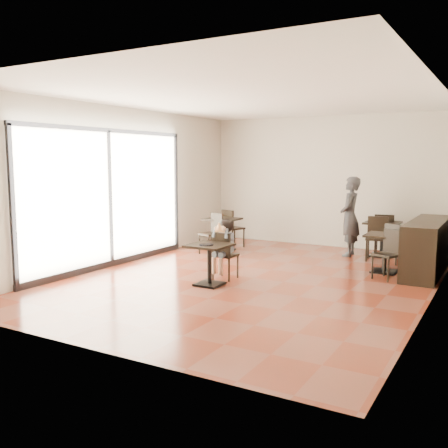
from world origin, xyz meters
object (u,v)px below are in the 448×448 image
Objects in this scene: child at (225,249)px; chair_back_a at (384,234)px; child_chair at (225,255)px; cafe_table_left at (222,234)px; adult_patron at (350,216)px; chair_left_a at (234,228)px; cafe_table_back at (382,239)px; chair_left_b at (210,234)px; cafe_table_mid at (385,253)px; child_table at (209,265)px; chair_mid_a at (399,246)px; chair_mid_b at (387,255)px; chair_back_b at (376,239)px.

chair_back_a is at bearing 62.58° from child.
child_chair reaches higher than cafe_table_left.
child_chair is at bearing 55.33° from chair_back_a.
adult_patron reaches higher than chair_left_a.
adult_patron is at bearing -155.22° from cafe_table_back.
chair_left_b reaches higher than child_chair.
adult_patron reaches higher than cafe_table_mid.
adult_patron is at bearing 128.47° from cafe_table_mid.
cafe_table_left is at bearing -80.39° from adult_patron.
child_table is at bearing -115.58° from cafe_table_back.
chair_mid_a is at bearing 44.62° from child.
adult_patron is 1.50m from chair_mid_a.
chair_back_a reaches higher than chair_left_a.
child reaches higher than chair_mid_b.
cafe_table_mid is at bearing -173.19° from chair_left_a.
child_table is 0.77× the size of chair_left_a.
chair_back_a is (3.43, 1.92, 0.00)m from chair_left_b.
child_table is 3.44m from cafe_table_mid.
child reaches higher than child_table.
child_chair is at bearing -126.35° from chair_mid_b.
adult_patron is 2.00× the size of chair_mid_a.
chair_back_a reaches higher than chair_mid_a.
child reaches higher than chair_left_b.
adult_patron is at bearing -112.01° from child_chair.
chair_left_a is 3.52m from chair_back_a.
adult_patron reaches higher than chair_left_b.
chair_left_a is at bearing -91.26° from adult_patron.
child_chair is 0.92× the size of chair_back_a.
chair_back_b reaches higher than cafe_table_left.
cafe_table_back is 2.25m from chair_mid_b.
chair_back_b reaches higher than child_table.
chair_back_a is (-0.55, 2.41, 0.02)m from chair_mid_b.
chair_left_b is at bearing -162.16° from chair_mid_b.
adult_patron is 2.30× the size of cafe_table_left.
chair_mid_b is 0.95× the size of chair_back_b.
chair_left_b is at bearing 33.58° from chair_mid_a.
child_table is 2.83m from chair_left_b.
child is 2.38m from chair_left_b.
child_chair is 0.48× the size of adult_patron.
child_chair is at bearing -118.92° from cafe_table_back.
chair_mid_a is 1.42m from chair_back_a.
chair_left_a is (-2.78, -0.29, -0.42)m from adult_patron.
cafe_table_left is at bearing 14.58° from chair_back_a.
chair_mid_b is 4.28m from chair_left_a.
chair_left_a is 3.43m from chair_back_b.
adult_patron is at bearing 70.92° from child_table.
chair_back_a reaches higher than chair_left_b.
child_chair is 3.31m from chair_left_a.
chair_mid_a is 0.76m from chair_back_b.
cafe_table_back is (0.65, 0.30, -0.50)m from adult_patron.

